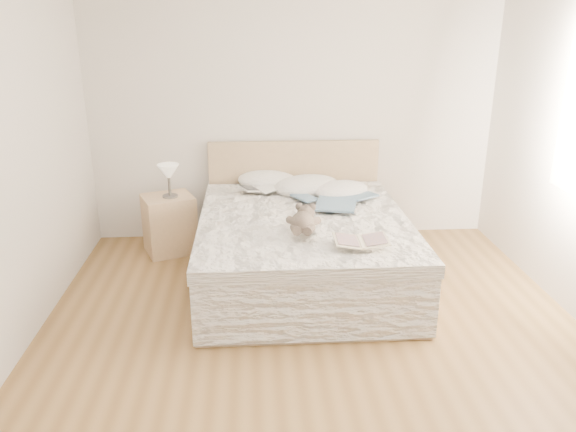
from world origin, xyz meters
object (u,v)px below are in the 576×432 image
object	(u,v)px
photo_book	(258,189)
childrens_book	(361,241)
nightstand	(170,224)
teddy_bear	(302,230)
bed	(302,244)
table_lamp	(169,174)

from	to	relation	value
photo_book	childrens_book	xyz separation A→B (m)	(0.72, -1.35, 0.00)
nightstand	teddy_bear	bearing A→B (deg)	-45.51
nightstand	childrens_book	size ratio (longest dim) A/B	1.38
nightstand	childrens_book	bearing A→B (deg)	-41.75
nightstand	bed	bearing A→B (deg)	-28.20
bed	teddy_bear	distance (m)	0.64
teddy_bear	table_lamp	bearing A→B (deg)	141.72
bed	photo_book	distance (m)	0.77
photo_book	bed	bearing A→B (deg)	-85.36
bed	nightstand	distance (m)	1.39
table_lamp	bed	bearing A→B (deg)	-27.96
table_lamp	teddy_bear	distance (m)	1.64
childrens_book	teddy_bear	distance (m)	0.46
nightstand	table_lamp	world-z (taller)	table_lamp
bed	table_lamp	distance (m)	1.43
teddy_bear	photo_book	bearing A→B (deg)	113.12
nightstand	childrens_book	world-z (taller)	childrens_book
nightstand	table_lamp	distance (m)	0.51
bed	childrens_book	size ratio (longest dim) A/B	5.28
photo_book	teddy_bear	size ratio (longest dim) A/B	1.00
childrens_book	teddy_bear	size ratio (longest dim) A/B	1.24
bed	childrens_book	distance (m)	0.89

